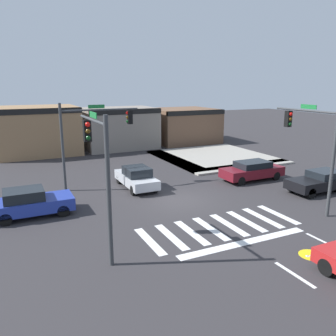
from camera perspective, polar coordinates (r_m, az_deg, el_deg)
name	(u,v)px	position (r m, az deg, el deg)	size (l,w,h in m)	color
ground_plane	(179,200)	(21.48, 1.78, -5.31)	(120.00, 120.00, 0.00)	#302D30
crosswalk_near	(220,226)	(17.88, 8.52, -9.50)	(8.07, 3.04, 0.01)	silver
bike_detector_marking	(311,255)	(16.16, 22.54, -13.09)	(1.05, 1.05, 0.01)	yellow
curb_corner_northeast	(212,158)	(33.46, 7.28, 1.68)	(10.00, 10.60, 0.15)	#9E998E
storefront_row	(113,128)	(39.06, -9.04, 6.56)	(24.29, 6.85, 4.76)	#93704C
traffic_signal_northwest	(93,130)	(23.87, -12.28, 6.18)	(5.33, 0.32, 5.81)	#383A3D
traffic_signal_southwest	(98,158)	(14.29, -11.43, 1.63)	(0.32, 4.14, 5.93)	#383A3D
traffic_signal_southeast	(312,138)	(20.80, 22.67, 4.65)	(0.32, 4.44, 6.02)	#383A3D
car_blue	(31,202)	(20.18, -21.64, -5.29)	(4.18, 1.90, 1.53)	#23389E
car_maroon	(252,170)	(26.46, 13.68, -0.37)	(4.74, 1.85, 1.41)	maroon
car_silver	(136,177)	(23.87, -5.21, -1.57)	(1.77, 4.34, 1.49)	#B7BABF
car_black	(319,181)	(25.02, 23.63, -2.00)	(4.19, 1.85, 1.39)	black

